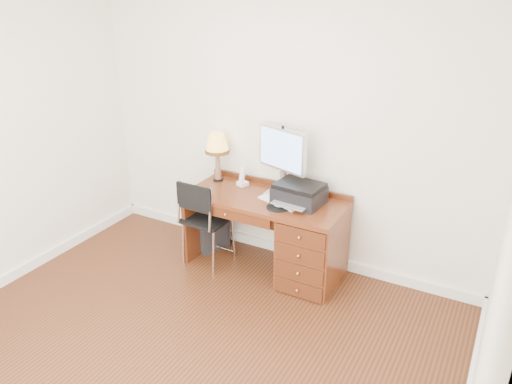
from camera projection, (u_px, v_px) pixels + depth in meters
The scene contains 12 objects.
ground at pixel (180, 353), 3.81m from camera, with size 4.00×4.00×0.00m, color #391B0D.
room_shell at pixel (223, 304), 4.30m from camera, with size 4.00×4.00×4.00m.
desk at pixel (296, 237), 4.63m from camera, with size 1.50×0.67×0.75m.
monitor at pixel (281, 153), 4.58m from camera, with size 0.54×0.26×0.63m.
keyboard at pixel (279, 202), 4.53m from camera, with size 0.43×0.12×0.02m, color white.
mouse_pad at pixel (279, 206), 4.44m from camera, with size 0.22×0.22×0.04m.
printer at pixel (299, 193), 4.50m from camera, with size 0.46×0.37×0.19m.
leg_lamp at pixel (217, 146), 4.89m from camera, with size 0.24×0.24×0.50m.
phone at pixel (242, 180), 4.89m from camera, with size 0.11×0.11×0.19m.
pen_cup at pixel (296, 193), 4.61m from camera, with size 0.08×0.08×0.10m, color black.
chair at pixel (203, 215), 4.78m from camera, with size 0.43×0.43×0.89m.
equipment_box at pixel (209, 230), 5.26m from camera, with size 0.32×0.32×0.38m, color black.
Camera 1 is at (1.95, -2.36, 2.64)m, focal length 35.00 mm.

